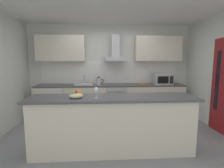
{
  "coord_description": "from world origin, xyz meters",
  "views": [
    {
      "loc": [
        -0.26,
        -3.33,
        1.56
      ],
      "look_at": [
        -0.02,
        0.42,
        1.05
      ],
      "focal_mm": 27.16,
      "sensor_mm": 36.0,
      "label": 1
    }
  ],
  "objects_px": {
    "oven": "(116,100)",
    "chopping_board": "(143,84)",
    "sink": "(84,84)",
    "wine_glass": "(96,90)",
    "fruit_bowl": "(76,95)",
    "kettle": "(99,81)",
    "range_hood": "(115,53)",
    "refrigerator": "(55,102)",
    "microwave": "(163,79)"
  },
  "relations": [
    {
      "from": "oven",
      "to": "chopping_board",
      "type": "xyz_separation_m",
      "value": [
        0.76,
        -0.02,
        0.45
      ]
    },
    {
      "from": "sink",
      "to": "oven",
      "type": "bearing_deg",
      "value": -0.71
    },
    {
      "from": "wine_glass",
      "to": "fruit_bowl",
      "type": "relative_size",
      "value": 0.81
    },
    {
      "from": "sink",
      "to": "kettle",
      "type": "bearing_deg",
      "value": -6.25
    },
    {
      "from": "range_hood",
      "to": "refrigerator",
      "type": "bearing_deg",
      "value": -175.57
    },
    {
      "from": "oven",
      "to": "sink",
      "type": "height_order",
      "value": "sink"
    },
    {
      "from": "kettle",
      "to": "wine_glass",
      "type": "distance_m",
      "value": 2.03
    },
    {
      "from": "oven",
      "to": "fruit_bowl",
      "type": "bearing_deg",
      "value": -111.75
    },
    {
      "from": "kettle",
      "to": "range_hood",
      "type": "relative_size",
      "value": 0.4
    },
    {
      "from": "refrigerator",
      "to": "fruit_bowl",
      "type": "height_order",
      "value": "fruit_bowl"
    },
    {
      "from": "oven",
      "to": "sink",
      "type": "distance_m",
      "value": 1.0
    },
    {
      "from": "kettle",
      "to": "oven",
      "type": "bearing_deg",
      "value": 4.02
    },
    {
      "from": "microwave",
      "to": "kettle",
      "type": "height_order",
      "value": "microwave"
    },
    {
      "from": "range_hood",
      "to": "chopping_board",
      "type": "bearing_deg",
      "value": -11.35
    },
    {
      "from": "kettle",
      "to": "refrigerator",
      "type": "bearing_deg",
      "value": 178.56
    },
    {
      "from": "kettle",
      "to": "wine_glass",
      "type": "relative_size",
      "value": 1.62
    },
    {
      "from": "oven",
      "to": "wine_glass",
      "type": "bearing_deg",
      "value": -103.25
    },
    {
      "from": "kettle",
      "to": "chopping_board",
      "type": "bearing_deg",
      "value": 0.46
    },
    {
      "from": "sink",
      "to": "fruit_bowl",
      "type": "distance_m",
      "value": 2.04
    },
    {
      "from": "sink",
      "to": "kettle",
      "type": "xyz_separation_m",
      "value": [
        0.41,
        -0.04,
        0.08
      ]
    },
    {
      "from": "range_hood",
      "to": "fruit_bowl",
      "type": "height_order",
      "value": "range_hood"
    },
    {
      "from": "wine_glass",
      "to": "microwave",
      "type": "bearing_deg",
      "value": 48.02
    },
    {
      "from": "chopping_board",
      "to": "microwave",
      "type": "bearing_deg",
      "value": -0.41
    },
    {
      "from": "kettle",
      "to": "chopping_board",
      "type": "height_order",
      "value": "kettle"
    },
    {
      "from": "oven",
      "to": "microwave",
      "type": "height_order",
      "value": "microwave"
    },
    {
      "from": "wine_glass",
      "to": "fruit_bowl",
      "type": "height_order",
      "value": "wine_glass"
    },
    {
      "from": "oven",
      "to": "range_hood",
      "type": "xyz_separation_m",
      "value": [
        0.0,
        0.13,
        1.33
      ]
    },
    {
      "from": "oven",
      "to": "range_hood",
      "type": "distance_m",
      "value": 1.33
    },
    {
      "from": "kettle",
      "to": "wine_glass",
      "type": "height_order",
      "value": "wine_glass"
    },
    {
      "from": "chopping_board",
      "to": "fruit_bowl",
      "type": "bearing_deg",
      "value": -128.16
    },
    {
      "from": "kettle",
      "to": "range_hood",
      "type": "xyz_separation_m",
      "value": [
        0.48,
        0.16,
        0.78
      ]
    },
    {
      "from": "refrigerator",
      "to": "wine_glass",
      "type": "relative_size",
      "value": 4.78
    },
    {
      "from": "refrigerator",
      "to": "fruit_bowl",
      "type": "bearing_deg",
      "value": -65.94
    },
    {
      "from": "kettle",
      "to": "sink",
      "type": "bearing_deg",
      "value": 173.75
    },
    {
      "from": "range_hood",
      "to": "wine_glass",
      "type": "distance_m",
      "value": 2.35
    },
    {
      "from": "oven",
      "to": "sink",
      "type": "xyz_separation_m",
      "value": [
        -0.89,
        0.01,
        0.47
      ]
    },
    {
      "from": "microwave",
      "to": "sink",
      "type": "bearing_deg",
      "value": 179.0
    },
    {
      "from": "kettle",
      "to": "chopping_board",
      "type": "relative_size",
      "value": 0.85
    },
    {
      "from": "kettle",
      "to": "fruit_bowl",
      "type": "distance_m",
      "value": 2.01
    },
    {
      "from": "oven",
      "to": "range_hood",
      "type": "relative_size",
      "value": 1.11
    },
    {
      "from": "refrigerator",
      "to": "wine_glass",
      "type": "xyz_separation_m",
      "value": [
        1.22,
        -2.06,
        0.67
      ]
    },
    {
      "from": "range_hood",
      "to": "kettle",
      "type": "bearing_deg",
      "value": -161.21
    },
    {
      "from": "refrigerator",
      "to": "microwave",
      "type": "distance_m",
      "value": 3.11
    },
    {
      "from": "refrigerator",
      "to": "kettle",
      "type": "distance_m",
      "value": 1.36
    },
    {
      "from": "oven",
      "to": "fruit_bowl",
      "type": "xyz_separation_m",
      "value": [
        -0.81,
        -2.02,
        0.56
      ]
    },
    {
      "from": "refrigerator",
      "to": "chopping_board",
      "type": "xyz_separation_m",
      "value": [
        2.47,
        -0.02,
        0.49
      ]
    },
    {
      "from": "refrigerator",
      "to": "sink",
      "type": "relative_size",
      "value": 1.7
    },
    {
      "from": "sink",
      "to": "refrigerator",
      "type": "bearing_deg",
      "value": -179.04
    },
    {
      "from": "refrigerator",
      "to": "kettle",
      "type": "bearing_deg",
      "value": -1.44
    },
    {
      "from": "refrigerator",
      "to": "microwave",
      "type": "height_order",
      "value": "microwave"
    }
  ]
}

